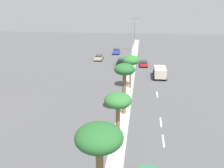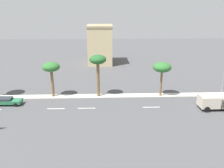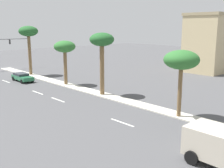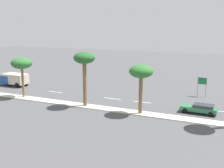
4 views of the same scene
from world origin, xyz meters
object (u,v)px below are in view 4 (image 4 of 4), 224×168
at_px(sedan_green_outboard, 200,108).
at_px(box_truck, 13,79).
at_px(palm_tree_near, 22,64).
at_px(palm_tree_far, 84,61).
at_px(directional_road_sign, 202,83).
at_px(palm_tree_mid, 141,73).

distance_m(sedan_green_outboard, box_truck, 34.10).
bearing_deg(palm_tree_near, palm_tree_far, -91.63).
bearing_deg(sedan_green_outboard, palm_tree_near, 96.39).
distance_m(directional_road_sign, palm_tree_mid, 14.14).
relative_size(palm_tree_far, sedan_green_outboard, 1.64).
distance_m(palm_tree_near, sedan_green_outboard, 26.94).
bearing_deg(palm_tree_near, box_truck, 52.10).
bearing_deg(palm_tree_mid, sedan_green_outboard, -64.05).
distance_m(palm_tree_mid, palm_tree_far, 8.22).
xyz_separation_m(palm_tree_mid, sedan_green_outboard, (3.39, -6.96, -4.67)).
xyz_separation_m(directional_road_sign, palm_tree_near, (-11.91, 25.55, 3.12)).
height_order(palm_tree_far, sedan_green_outboard, palm_tree_far).
bearing_deg(palm_tree_far, sedan_green_outboard, -77.77).
relative_size(palm_tree_near, sedan_green_outboard, 1.35).
bearing_deg(palm_tree_near, palm_tree_mid, -91.28).
relative_size(sedan_green_outboard, box_truck, 0.78).
bearing_deg(palm_tree_mid, palm_tree_far, 89.20).
distance_m(directional_road_sign, palm_tree_near, 28.36).
relative_size(palm_tree_mid, sedan_green_outboard, 1.37).
distance_m(directional_road_sign, palm_tree_far, 19.28).
height_order(palm_tree_mid, palm_tree_near, palm_tree_mid).
xyz_separation_m(palm_tree_far, sedan_green_outboard, (3.27, -15.11, -5.75)).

